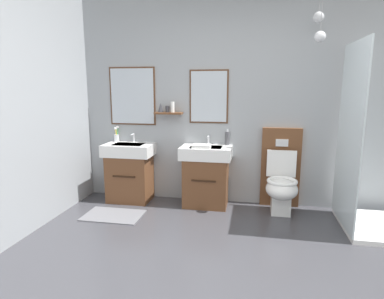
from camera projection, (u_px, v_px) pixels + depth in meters
wall_back at (244, 97)px, 4.12m from camera, size 4.48×0.62×2.74m
bath_mat at (113, 215)px, 3.86m from camera, size 0.68×0.44×0.01m
vanity_sink_left at (130, 171)px, 4.33m from camera, size 0.63×0.45×0.77m
tap_on_left_sink at (133, 137)px, 4.40m from camera, size 0.03×0.13×0.11m
vanity_sink_right at (206, 175)px, 4.15m from camera, size 0.63×0.45×0.77m
tap_on_right_sink at (208, 139)px, 4.22m from camera, size 0.03×0.13×0.11m
toilet at (281, 181)px, 3.97m from camera, size 0.48×0.62×1.00m
toothbrush_cup at (117, 137)px, 4.44m from camera, size 0.07×0.07×0.21m
soap_dispenser at (227, 138)px, 4.17m from camera, size 0.06×0.06×0.21m
folded_hand_towel at (202, 146)px, 3.96m from camera, size 0.22×0.16×0.04m
shower_tray at (372, 191)px, 3.44m from camera, size 0.93×0.88×1.95m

